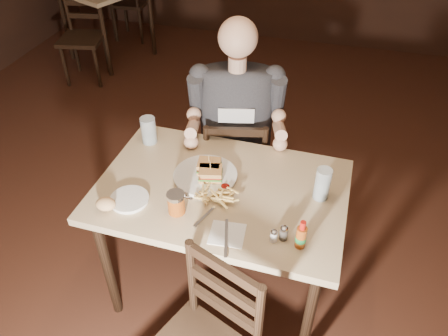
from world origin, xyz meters
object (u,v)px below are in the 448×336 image
(glass_left, at_px, (149,130))
(glass_right, at_px, (322,184))
(bg_chair_far, at_px, (130,2))
(syrup_dispenser, at_px, (176,203))
(bg_chair_near, at_px, (81,38))
(side_plate, at_px, (129,200))
(hot_sauce, at_px, (301,234))
(diner, at_px, (237,105))
(chair_far, at_px, (235,168))
(dinner_plate, at_px, (205,176))
(main_table, at_px, (221,201))

(glass_left, bearing_deg, glass_right, -11.60)
(bg_chair_far, height_order, syrup_dispenser, syrup_dispenser)
(bg_chair_near, xyz_separation_m, side_plate, (1.63, -2.27, 0.35))
(hot_sauce, height_order, side_plate, hot_sauce)
(syrup_dispenser, bearing_deg, diner, 84.44)
(chair_far, xyz_separation_m, bg_chair_near, (-1.93, 1.50, 0.01))
(syrup_dispenser, bearing_deg, bg_chair_near, 130.31)
(bg_chair_near, bearing_deg, bg_chair_far, 78.39)
(hot_sauce, relative_size, side_plate, 0.81)
(dinner_plate, distance_m, syrup_dispenser, 0.26)
(bg_chair_near, bearing_deg, glass_left, -61.43)
(chair_far, bearing_deg, bg_chair_near, -51.40)
(bg_chair_near, bearing_deg, hot_sauce, -55.56)
(side_plate, bearing_deg, syrup_dispenser, -0.96)
(main_table, height_order, diner, diner)
(main_table, xyz_separation_m, glass_left, (-0.47, 0.25, 0.16))
(main_table, relative_size, glass_right, 7.36)
(chair_far, bearing_deg, diner, 90.00)
(diner, bearing_deg, side_plate, -127.11)
(glass_left, bearing_deg, dinner_plate, -28.36)
(bg_chair_near, distance_m, dinner_plate, 2.80)
(glass_left, bearing_deg, diner, 33.39)
(main_table, height_order, chair_far, chair_far)
(bg_chair_far, relative_size, diner, 0.91)
(bg_chair_far, distance_m, glass_right, 3.99)
(glass_right, bearing_deg, hot_sauce, -98.88)
(glass_left, bearing_deg, main_table, -28.16)
(main_table, bearing_deg, diner, 96.73)
(chair_far, xyz_separation_m, dinner_plate, (-0.02, -0.52, 0.35))
(glass_left, relative_size, hot_sauce, 1.06)
(glass_right, relative_size, side_plate, 0.93)
(main_table, xyz_separation_m, glass_right, (0.45, 0.06, 0.16))
(main_table, distance_m, glass_left, 0.55)
(diner, bearing_deg, bg_chair_near, 127.91)
(main_table, relative_size, bg_chair_far, 1.39)
(glass_left, height_order, side_plate, glass_left)
(chair_far, height_order, dinner_plate, chair_far)
(chair_far, height_order, glass_left, glass_left)
(syrup_dispenser, distance_m, side_plate, 0.24)
(main_table, xyz_separation_m, syrup_dispenser, (-0.14, -0.20, 0.14))
(main_table, distance_m, glass_right, 0.49)
(bg_chair_far, xyz_separation_m, glass_left, (1.54, -2.92, 0.42))
(chair_far, bearing_deg, glass_right, 122.80)
(bg_chair_far, bearing_deg, syrup_dispenser, 115.70)
(bg_chair_far, relative_size, side_plate, 4.93)
(main_table, height_order, glass_right, glass_right)
(main_table, relative_size, hot_sauce, 8.46)
(chair_far, distance_m, side_plate, 0.90)
(dinner_plate, height_order, glass_right, glass_right)
(bg_chair_far, distance_m, bg_chair_near, 1.10)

